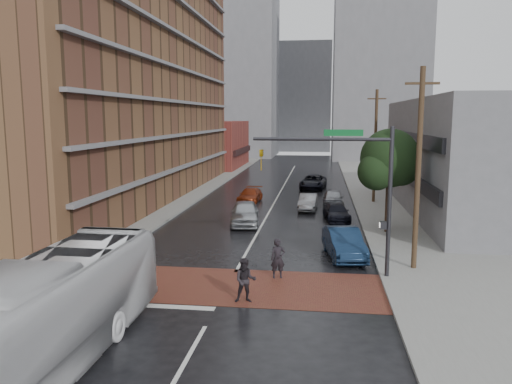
% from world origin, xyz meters
% --- Properties ---
extents(ground, '(160.00, 160.00, 0.00)m').
position_xyz_m(ground, '(0.00, 0.00, 0.00)').
color(ground, black).
rests_on(ground, ground).
extents(crosswalk, '(14.00, 5.00, 0.02)m').
position_xyz_m(crosswalk, '(0.00, 0.50, 0.01)').
color(crosswalk, brown).
rests_on(crosswalk, ground).
extents(sidewalk_west, '(9.00, 90.00, 0.15)m').
position_xyz_m(sidewalk_west, '(-11.50, 25.00, 0.07)').
color(sidewalk_west, gray).
rests_on(sidewalk_west, ground).
extents(sidewalk_east, '(9.00, 90.00, 0.15)m').
position_xyz_m(sidewalk_east, '(11.50, 25.00, 0.07)').
color(sidewalk_east, gray).
rests_on(sidewalk_east, ground).
extents(apartment_block, '(10.00, 44.00, 28.00)m').
position_xyz_m(apartment_block, '(-14.00, 24.00, 14.00)').
color(apartment_block, brown).
rests_on(apartment_block, ground).
extents(storefront_west, '(8.00, 16.00, 7.00)m').
position_xyz_m(storefront_west, '(-12.00, 54.00, 3.50)').
color(storefront_west, brown).
rests_on(storefront_west, ground).
extents(building_east, '(11.00, 26.00, 9.00)m').
position_xyz_m(building_east, '(16.50, 20.00, 4.50)').
color(building_east, slate).
rests_on(building_east, ground).
extents(distant_tower_west, '(18.00, 16.00, 32.00)m').
position_xyz_m(distant_tower_west, '(-14.00, 78.00, 16.00)').
color(distant_tower_west, slate).
rests_on(distant_tower_west, ground).
extents(distant_tower_east, '(16.00, 14.00, 36.00)m').
position_xyz_m(distant_tower_east, '(14.00, 72.00, 18.00)').
color(distant_tower_east, slate).
rests_on(distant_tower_east, ground).
extents(distant_tower_center, '(12.00, 10.00, 24.00)m').
position_xyz_m(distant_tower_center, '(0.00, 95.00, 12.00)').
color(distant_tower_center, slate).
rests_on(distant_tower_center, ground).
extents(street_tree, '(4.20, 4.10, 6.90)m').
position_xyz_m(street_tree, '(8.52, 12.03, 4.73)').
color(street_tree, '#332319').
rests_on(street_tree, ground).
extents(signal_mast, '(6.50, 0.30, 7.20)m').
position_xyz_m(signal_mast, '(5.85, 2.50, 4.73)').
color(signal_mast, '#2D2D33').
rests_on(signal_mast, ground).
extents(utility_pole_near, '(1.60, 0.26, 10.00)m').
position_xyz_m(utility_pole_near, '(8.80, 4.00, 5.14)').
color(utility_pole_near, '#473321').
rests_on(utility_pole_near, ground).
extents(utility_pole_far, '(1.60, 0.26, 10.00)m').
position_xyz_m(utility_pole_far, '(8.80, 24.00, 5.14)').
color(utility_pole_far, '#473321').
rests_on(utility_pole_far, ground).
extents(transit_bus, '(3.07, 12.32, 3.42)m').
position_xyz_m(transit_bus, '(-4.06, -7.91, 1.71)').
color(transit_bus, silver).
rests_on(transit_bus, ground).
extents(pedestrian_a, '(0.79, 0.63, 1.91)m').
position_xyz_m(pedestrian_a, '(2.15, 1.95, 0.95)').
color(pedestrian_a, black).
rests_on(pedestrian_a, ground).
extents(pedestrian_b, '(1.00, 0.83, 1.87)m').
position_xyz_m(pedestrian_b, '(1.10, -1.38, 0.93)').
color(pedestrian_b, black).
rests_on(pedestrian_b, ground).
extents(car_travel_a, '(2.65, 5.19, 1.69)m').
position_xyz_m(car_travel_a, '(-1.23, 13.58, 0.85)').
color(car_travel_a, '#B2B6BA').
rests_on(car_travel_a, ground).
extents(car_travel_b, '(1.60, 4.06, 1.32)m').
position_xyz_m(car_travel_b, '(3.09, 19.88, 0.66)').
color(car_travel_b, '#96989D').
rests_on(car_travel_b, ground).
extents(car_travel_c, '(2.04, 4.42, 1.25)m').
position_xyz_m(car_travel_c, '(-2.21, 23.05, 0.63)').
color(car_travel_c, maroon).
rests_on(car_travel_c, ground).
extents(suv_travel, '(3.05, 5.58, 1.48)m').
position_xyz_m(suv_travel, '(3.30, 32.35, 0.74)').
color(suv_travel, black).
rests_on(suv_travel, ground).
extents(car_parked_near, '(2.45, 5.07, 1.60)m').
position_xyz_m(car_parked_near, '(5.42, 5.96, 0.80)').
color(car_parked_near, '#132643').
rests_on(car_parked_near, ground).
extents(car_parked_mid, '(2.21, 4.35, 1.21)m').
position_xyz_m(car_parked_mid, '(5.31, 16.00, 0.61)').
color(car_parked_mid, black).
rests_on(car_parked_mid, ground).
extents(car_parked_far, '(1.77, 4.33, 1.47)m').
position_xyz_m(car_parked_far, '(5.20, 21.81, 0.74)').
color(car_parked_far, '#96989D').
rests_on(car_parked_far, ground).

